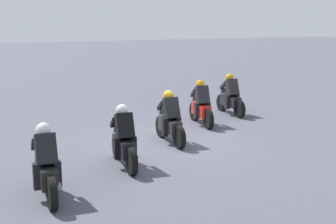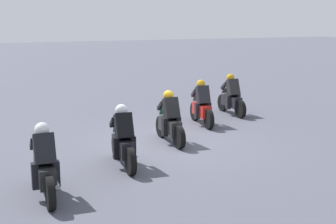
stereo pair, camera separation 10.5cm
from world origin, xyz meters
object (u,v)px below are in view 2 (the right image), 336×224
object	(u,v)px
rider_lane_b	(202,106)
rider_lane_e	(45,167)
rider_lane_c	(170,121)
rider_lane_a	(232,98)
rider_lane_d	(123,141)

from	to	relation	value
rider_lane_b	rider_lane_e	distance (m)	7.47
rider_lane_c	rider_lane_a	bearing A→B (deg)	-50.49
rider_lane_a	rider_lane_c	world-z (taller)	same
rider_lane_b	rider_lane_c	distance (m)	2.58
rider_lane_a	rider_lane_e	world-z (taller)	same
rider_lane_d	rider_lane_e	size ratio (longest dim) A/B	1.00
rider_lane_a	rider_lane_b	bearing A→B (deg)	124.56
rider_lane_a	rider_lane_d	world-z (taller)	same
rider_lane_d	rider_lane_e	world-z (taller)	same
rider_lane_d	rider_lane_c	bearing A→B (deg)	-46.18
rider_lane_c	rider_lane_e	world-z (taller)	same
rider_lane_b	rider_lane_a	bearing A→B (deg)	-51.14
rider_lane_b	rider_lane_c	size ratio (longest dim) A/B	1.00
rider_lane_c	rider_lane_d	world-z (taller)	same
rider_lane_d	rider_lane_b	bearing A→B (deg)	-44.90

